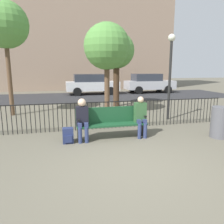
% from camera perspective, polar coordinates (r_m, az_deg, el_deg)
% --- Properties ---
extents(ground_plane, '(80.00, 80.00, 0.00)m').
position_cam_1_polar(ground_plane, '(4.77, 5.85, -14.17)').
color(ground_plane, '#605B4C').
extents(park_bench, '(2.09, 0.45, 0.92)m').
position_cam_1_polar(park_bench, '(6.51, -0.17, -2.43)').
color(park_bench, '#194728').
rests_on(park_bench, ground).
extents(seated_person_0, '(0.34, 0.39, 1.23)m').
position_cam_1_polar(seated_person_0, '(6.20, -7.76, -1.41)').
color(seated_person_0, navy).
rests_on(seated_person_0, ground).
extents(seated_person_1, '(0.34, 0.39, 1.23)m').
position_cam_1_polar(seated_person_1, '(6.60, 7.48, -0.76)').
color(seated_person_1, navy).
rests_on(seated_person_1, ground).
extents(backpack, '(0.30, 0.26, 0.43)m').
position_cam_1_polar(backpack, '(6.23, -11.42, -6.07)').
color(backpack, navy).
rests_on(backpack, ground).
extents(fence_railing, '(9.01, 0.03, 0.95)m').
position_cam_1_polar(fence_railing, '(7.46, -2.09, -0.22)').
color(fence_railing, black).
rests_on(fence_railing, ground).
extents(tree_0, '(1.99, 1.99, 3.98)m').
position_cam_1_polar(tree_0, '(9.76, -1.36, 16.62)').
color(tree_0, brown).
rests_on(tree_0, ground).
extents(tree_1, '(1.91, 1.91, 3.96)m').
position_cam_1_polar(tree_1, '(12.01, 1.15, 15.51)').
color(tree_1, '#422D1E').
rests_on(tree_1, ground).
extents(tree_2, '(1.95, 1.95, 4.81)m').
position_cam_1_polar(tree_2, '(10.68, -26.22, 19.67)').
color(tree_2, brown).
rests_on(tree_2, ground).
extents(lamp_post, '(0.28, 0.28, 3.35)m').
position_cam_1_polar(lamp_post, '(9.04, 15.02, 12.15)').
color(lamp_post, black).
rests_on(lamp_post, ground).
extents(street_surface, '(24.00, 6.00, 0.01)m').
position_cam_1_polar(street_surface, '(16.25, -8.27, 3.93)').
color(street_surface, '#2B2B2D').
rests_on(street_surface, ground).
extents(parked_car_0, '(4.20, 1.94, 1.62)m').
position_cam_1_polar(parked_car_0, '(17.78, -5.40, 7.34)').
color(parked_car_0, silver).
rests_on(parked_car_0, ground).
extents(parked_car_1, '(4.20, 1.94, 1.62)m').
position_cam_1_polar(parked_car_1, '(19.22, 9.57, 7.52)').
color(parked_car_1, '#B7B7BC').
rests_on(parked_car_1, ground).
extents(building_facade, '(20.00, 6.00, 16.13)m').
position_cam_1_polar(building_facade, '(24.84, -10.76, 25.10)').
color(building_facade, gray).
rests_on(building_facade, ground).
extents(trash_bin, '(0.54, 0.54, 0.94)m').
position_cam_1_polar(trash_bin, '(7.29, 26.43, -2.42)').
color(trash_bin, '#56565B').
rests_on(trash_bin, ground).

